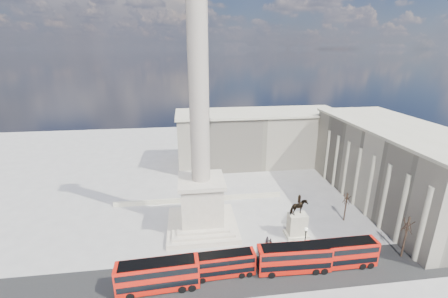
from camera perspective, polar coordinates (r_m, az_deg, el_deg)
name	(u,v)px	position (r m, az deg, el deg)	size (l,w,h in m)	color
ground	(204,241)	(59.84, -3.83, -17.16)	(180.00, 180.00, 0.00)	#A4A29C
asphalt_road	(239,276)	(52.52, 2.90, -23.07)	(120.00, 9.00, 0.01)	#252525
nelsons_column	(201,169)	(57.95, -4.44, -3.79)	(14.00, 14.00, 49.85)	beige
balustrade_wall	(199,199)	(73.17, -4.70, -9.52)	(40.00, 0.60, 1.10)	beige
building_east	(395,165)	(79.65, 29.76, -2.74)	(19.00, 46.00, 18.60)	#B7AF96
building_northeast	(258,137)	(95.18, 6.51, 2.20)	(51.00, 17.00, 16.60)	#B7AF96
red_bus_a	(159,275)	(49.69, -12.37, -22.44)	(12.44, 3.46, 4.99)	red
red_bus_b	(223,264)	(51.20, -0.16, -21.10)	(10.45, 2.85, 4.20)	red
red_bus_c	(295,258)	(53.07, 13.28, -19.56)	(12.05, 3.18, 4.85)	red
red_bus_d	(342,253)	(56.25, 21.50, -18.03)	(11.95, 2.92, 4.84)	red
victorian_lamp	(305,242)	(54.39, 15.15, -16.76)	(0.59, 0.59, 6.82)	black
equestrian_statue	(297,222)	(61.22, 13.79, -13.29)	(4.33, 3.25, 8.93)	beige
bare_tree_near	(408,224)	(61.11, 31.66, -12.08)	(1.91, 1.91, 8.34)	#332319
bare_tree_mid	(347,198)	(68.32, 22.36, -8.61)	(1.78, 1.78, 6.75)	#332319
bare_tree_far	(362,175)	(81.54, 24.84, -4.46)	(1.68, 1.68, 6.87)	#332319
pedestrian_walking	(267,241)	(58.80, 8.25, -16.95)	(0.67, 0.44, 1.85)	black
pedestrian_standing	(349,247)	(61.15, 22.65, -16.89)	(0.84, 0.65, 1.72)	black
pedestrian_crossing	(270,243)	(58.27, 8.83, -17.29)	(1.14, 0.47, 1.94)	black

